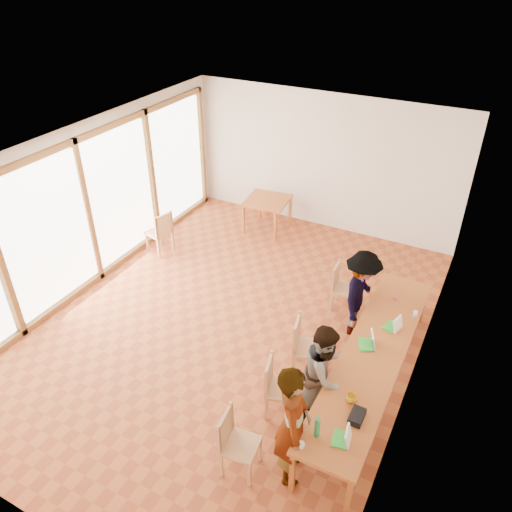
# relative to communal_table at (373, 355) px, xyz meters

# --- Properties ---
(ground) EXTENTS (8.00, 8.00, 0.00)m
(ground) POSITION_rel_communal_table_xyz_m (-2.50, 0.39, -0.70)
(ground) COLOR #A45127
(ground) RESTS_ON ground
(wall_back) EXTENTS (6.00, 0.10, 3.00)m
(wall_back) POSITION_rel_communal_table_xyz_m (-2.50, 4.39, 0.80)
(wall_back) COLOR beige
(wall_back) RESTS_ON ground
(wall_front) EXTENTS (6.00, 0.10, 3.00)m
(wall_front) POSITION_rel_communal_table_xyz_m (-2.50, -3.61, 0.80)
(wall_front) COLOR beige
(wall_front) RESTS_ON ground
(wall_right) EXTENTS (0.10, 8.00, 3.00)m
(wall_right) POSITION_rel_communal_table_xyz_m (0.50, 0.39, 0.80)
(wall_right) COLOR beige
(wall_right) RESTS_ON ground
(window_wall) EXTENTS (0.10, 8.00, 3.00)m
(window_wall) POSITION_rel_communal_table_xyz_m (-5.46, 0.39, 0.80)
(window_wall) COLOR white
(window_wall) RESTS_ON ground
(ceiling) EXTENTS (6.00, 8.00, 0.04)m
(ceiling) POSITION_rel_communal_table_xyz_m (-2.50, 0.39, 2.32)
(ceiling) COLOR white
(ceiling) RESTS_ON wall_back
(communal_table) EXTENTS (0.80, 4.00, 0.75)m
(communal_table) POSITION_rel_communal_table_xyz_m (0.00, 0.00, 0.00)
(communal_table) COLOR #B45E28
(communal_table) RESTS_ON ground
(side_table) EXTENTS (0.90, 0.90, 0.75)m
(side_table) POSITION_rel_communal_table_xyz_m (-3.44, 3.59, -0.03)
(side_table) COLOR #B45E28
(side_table) RESTS_ON ground
(chair_near) EXTENTS (0.47, 0.47, 0.48)m
(chair_near) POSITION_rel_communal_table_xyz_m (-1.12, -1.96, -0.15)
(chair_near) COLOR tan
(chair_near) RESTS_ON ground
(chair_mid) EXTENTS (0.53, 0.53, 0.49)m
(chair_mid) POSITION_rel_communal_table_xyz_m (-1.04, -0.94, -0.14)
(chair_mid) COLOR tan
(chair_mid) RESTS_ON ground
(chair_far) EXTENTS (0.54, 0.54, 0.51)m
(chair_far) POSITION_rel_communal_table_xyz_m (-1.02, -0.06, -0.11)
(chair_far) COLOR tan
(chair_far) RESTS_ON ground
(chair_empty) EXTENTS (0.43, 0.43, 0.46)m
(chair_empty) POSITION_rel_communal_table_xyz_m (-1.06, 1.68, -0.17)
(chair_empty) COLOR tan
(chair_empty) RESTS_ON ground
(chair_spare) EXTENTS (0.54, 0.54, 0.50)m
(chair_spare) POSITION_rel_communal_table_xyz_m (-4.90, 1.70, -0.13)
(chair_spare) COLOR tan
(chair_spare) RESTS_ON ground
(person_near) EXTENTS (0.62, 0.74, 1.72)m
(person_near) POSITION_rel_communal_table_xyz_m (-0.46, -1.70, 0.16)
(person_near) COLOR gray
(person_near) RESTS_ON ground
(person_mid) EXTENTS (0.62, 0.77, 1.54)m
(person_mid) POSITION_rel_communal_table_xyz_m (-0.45, -0.69, 0.07)
(person_mid) COLOR gray
(person_mid) RESTS_ON ground
(person_far) EXTENTS (0.63, 1.03, 1.55)m
(person_far) POSITION_rel_communal_table_xyz_m (-0.56, 1.17, 0.07)
(person_far) COLOR gray
(person_far) RESTS_ON ground
(laptop_near) EXTENTS (0.24, 0.26, 0.20)m
(laptop_near) POSITION_rel_communal_table_xyz_m (0.11, -1.55, 0.10)
(laptop_near) COLOR green
(laptop_near) RESTS_ON communal_table
(laptop_mid) EXTENTS (0.31, 0.33, 0.22)m
(laptop_mid) POSITION_rel_communal_table_xyz_m (-0.10, 0.11, 0.11)
(laptop_mid) COLOR green
(laptop_mid) RESTS_ON communal_table
(laptop_far) EXTENTS (0.27, 0.29, 0.21)m
(laptop_far) POSITION_rel_communal_table_xyz_m (0.12, 0.64, 0.10)
(laptop_far) COLOR green
(laptop_far) RESTS_ON communal_table
(yellow_mug) EXTENTS (0.15, 0.15, 0.10)m
(yellow_mug) POSITION_rel_communal_table_xyz_m (-0.00, -0.97, 0.10)
(yellow_mug) COLOR yellow
(yellow_mug) RESTS_ON communal_table
(green_bottle) EXTENTS (0.07, 0.07, 0.28)m
(green_bottle) POSITION_rel_communal_table_xyz_m (-0.19, -1.63, 0.19)
(green_bottle) COLOR #22834E
(green_bottle) RESTS_ON communal_table
(clear_glass) EXTENTS (0.07, 0.07, 0.09)m
(clear_glass) POSITION_rel_communal_table_xyz_m (0.33, 1.06, 0.09)
(clear_glass) COLOR silver
(clear_glass) RESTS_ON communal_table
(condiment_cup) EXTENTS (0.08, 0.08, 0.06)m
(condiment_cup) POSITION_rel_communal_table_xyz_m (-0.29, -1.85, 0.08)
(condiment_cup) COLOR white
(condiment_cup) RESTS_ON communal_table
(pink_phone) EXTENTS (0.05, 0.10, 0.01)m
(pink_phone) POSITION_rel_communal_table_xyz_m (-0.04, 1.37, 0.05)
(pink_phone) COLOR #C43263
(pink_phone) RESTS_ON communal_table
(black_pouch) EXTENTS (0.16, 0.26, 0.09)m
(black_pouch) POSITION_rel_communal_table_xyz_m (0.14, -1.19, 0.09)
(black_pouch) COLOR black
(black_pouch) RESTS_ON communal_table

